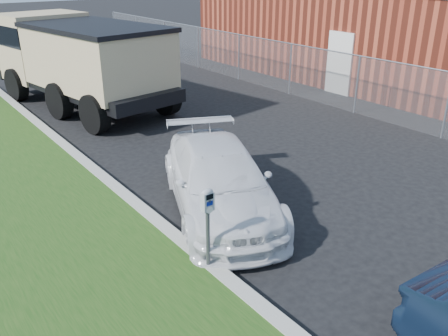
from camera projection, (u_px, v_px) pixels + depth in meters
ground at (315, 216)px, 8.96m from camera, size 120.00×120.00×0.00m
chainlink_fence at (291, 59)px, 16.90m from camera, size 0.06×30.06×30.00m
brick_building at (376, 21)px, 20.57m from camera, size 9.20×14.20×4.17m
parking_meter at (208, 212)px, 6.85m from camera, size 0.18×0.13×1.33m
white_wagon at (218, 178)px, 9.01m from camera, size 3.37×4.70×1.26m
dump_truck at (77, 57)px, 15.44m from camera, size 3.86×7.57×2.83m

